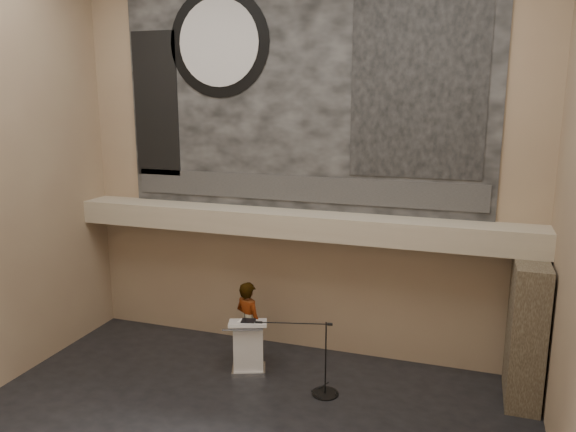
% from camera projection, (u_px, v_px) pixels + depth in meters
% --- Properties ---
extents(wall_back, '(10.00, 0.02, 8.50)m').
position_uv_depth(wall_back, '(300.00, 160.00, 11.95)').
color(wall_back, '#8C7259').
rests_on(wall_back, floor).
extents(wall_front, '(10.00, 0.02, 8.50)m').
position_uv_depth(wall_front, '(6.00, 269.00, 4.53)').
color(wall_front, '#8C7259').
rests_on(wall_front, floor).
extents(soffit, '(10.00, 0.80, 0.50)m').
position_uv_depth(soffit, '(294.00, 224.00, 11.85)').
color(soffit, tan).
rests_on(soffit, wall_back).
extents(sprinkler_left, '(0.04, 0.04, 0.06)m').
position_uv_depth(sprinkler_left, '(224.00, 231.00, 12.36)').
color(sprinkler_left, '#B2893D').
rests_on(sprinkler_left, soffit).
extents(sprinkler_right, '(0.04, 0.04, 0.06)m').
position_uv_depth(sprinkler_right, '(383.00, 245.00, 11.28)').
color(sprinkler_right, '#B2893D').
rests_on(sprinkler_right, soffit).
extents(banner, '(8.00, 0.05, 5.00)m').
position_uv_depth(banner, '(300.00, 91.00, 11.61)').
color(banner, black).
rests_on(banner, wall_back).
extents(banner_text_strip, '(7.76, 0.02, 0.55)m').
position_uv_depth(banner_text_strip, '(299.00, 189.00, 12.01)').
color(banner_text_strip, '#2E2E2E').
rests_on(banner_text_strip, banner).
extents(banner_clock_rim, '(2.30, 0.02, 2.30)m').
position_uv_depth(banner_clock_rim, '(219.00, 43.00, 11.92)').
color(banner_clock_rim, black).
rests_on(banner_clock_rim, banner).
extents(banner_clock_face, '(1.84, 0.02, 1.84)m').
position_uv_depth(banner_clock_face, '(218.00, 43.00, 11.90)').
color(banner_clock_face, silver).
rests_on(banner_clock_face, banner).
extents(banner_building_print, '(2.60, 0.02, 3.60)m').
position_uv_depth(banner_building_print, '(418.00, 85.00, 10.81)').
color(banner_building_print, black).
rests_on(banner_building_print, banner).
extents(banner_brick_print, '(1.10, 0.02, 3.20)m').
position_uv_depth(banner_brick_print, '(156.00, 105.00, 12.69)').
color(banner_brick_print, black).
rests_on(banner_brick_print, banner).
extents(stone_pier, '(0.60, 1.40, 2.70)m').
position_uv_depth(stone_pier, '(526.00, 332.00, 10.33)').
color(stone_pier, '#3E3426').
rests_on(stone_pier, floor).
extents(lectern, '(0.91, 0.78, 1.14)m').
position_uv_depth(lectern, '(248.00, 346.00, 11.54)').
color(lectern, silver).
rests_on(lectern, floor).
extents(binder, '(0.32, 0.28, 0.04)m').
position_uv_depth(binder, '(248.00, 321.00, 11.40)').
color(binder, black).
rests_on(binder, lectern).
extents(papers, '(0.24, 0.33, 0.00)m').
position_uv_depth(papers, '(243.00, 322.00, 11.39)').
color(papers, white).
rests_on(papers, lectern).
extents(speaker_person, '(0.78, 0.67, 1.82)m').
position_uv_depth(speaker_person, '(248.00, 323.00, 11.81)').
color(speaker_person, beige).
rests_on(speaker_person, floor).
extents(mic_stand, '(1.56, 0.60, 1.47)m').
position_uv_depth(mic_stand, '(323.00, 383.00, 10.72)').
color(mic_stand, black).
rests_on(mic_stand, floor).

